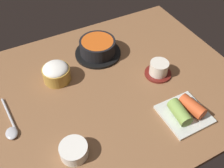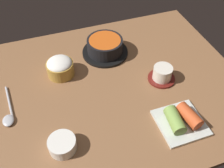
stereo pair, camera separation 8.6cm
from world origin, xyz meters
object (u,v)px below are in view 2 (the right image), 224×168
tea_cup_with_saucer (162,74)px  spoon (9,115)px  stone_pot (105,47)px  side_bowl_near (62,144)px  rice_bowl (60,67)px  kimchi_plate (181,120)px

tea_cup_with_saucer → spoon: tea_cup_with_saucer is taller
stone_pot → side_bowl_near: bearing=-124.0°
rice_bowl → spoon: rice_bowl is taller
tea_cup_with_saucer → side_bowl_near: tea_cup_with_saucer is taller
stone_pot → side_bowl_near: 44.39cm
rice_bowl → spoon: 24.18cm
stone_pot → tea_cup_with_saucer: stone_pot is taller
stone_pot → side_bowl_near: stone_pot is taller
rice_bowl → kimchi_plate: (30.95, -34.34, -1.55)cm
rice_bowl → tea_cup_with_saucer: bearing=-23.4°
tea_cup_with_saucer → rice_bowl: bearing=156.6°
stone_pot → spoon: (-39.06, -19.66, -2.63)cm
tea_cup_with_saucer → side_bowl_near: bearing=-158.2°
kimchi_plate → spoon: 54.86cm
stone_pot → rice_bowl: 20.20cm
side_bowl_near → spoon: 22.32cm
side_bowl_near → spoon: size_ratio=0.46×
stone_pot → tea_cup_with_saucer: (14.91, -20.92, -0.59)cm
kimchi_plate → stone_pot: bearing=106.1°
rice_bowl → spoon: size_ratio=0.57×
side_bowl_near → rice_bowl: bearing=79.7°
kimchi_plate → spoon: kimchi_plate is taller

